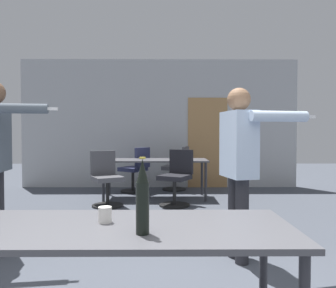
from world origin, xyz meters
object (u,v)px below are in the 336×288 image
(office_chair_near_pushed, at_px, (177,179))
(office_chair_mid_tucked, at_px, (177,170))
(person_right_polo, at_px, (240,156))
(office_chair_side_rolled, at_px, (136,171))
(drink_cup, at_px, (105,215))
(beer_bottle, at_px, (143,198))
(office_chair_far_left, at_px, (106,180))

(office_chair_near_pushed, xyz_separation_m, office_chair_mid_tucked, (0.07, 1.51, -0.00))
(person_right_polo, height_order, office_chair_side_rolled, person_right_polo)
(person_right_polo, bearing_deg, office_chair_side_rolled, -172.38)
(office_chair_near_pushed, xyz_separation_m, drink_cup, (-0.52, -3.82, 0.33))
(person_right_polo, distance_m, office_chair_side_rolled, 3.99)
(office_chair_mid_tucked, bearing_deg, beer_bottle, -167.26)
(office_chair_side_rolled, height_order, office_chair_mid_tucked, office_chair_mid_tucked)
(office_chair_side_rolled, height_order, office_chair_far_left, office_chair_side_rolled)
(person_right_polo, height_order, beer_bottle, person_right_polo)
(office_chair_near_pushed, relative_size, office_chair_far_left, 1.02)
(person_right_polo, bearing_deg, office_chair_far_left, -156.83)
(office_chair_mid_tucked, distance_m, beer_bottle, 5.56)
(person_right_polo, xyz_separation_m, drink_cup, (-1.04, -1.36, -0.23))
(office_chair_side_rolled, distance_m, office_chair_far_left, 1.34)
(office_chair_mid_tucked, bearing_deg, office_chair_far_left, 156.92)
(office_chair_near_pushed, relative_size, beer_bottle, 2.55)
(person_right_polo, xyz_separation_m, office_chair_far_left, (-1.73, 2.43, -0.57))
(office_chair_far_left, bearing_deg, drink_cup, 72.71)
(person_right_polo, bearing_deg, beer_bottle, -40.05)
(office_chair_side_rolled, bearing_deg, office_chair_far_left, -162.38)
(beer_bottle, distance_m, drink_cup, 0.33)
(person_right_polo, bearing_deg, office_chair_near_pushed, 179.81)
(beer_bottle, xyz_separation_m, drink_cup, (-0.22, 0.20, -0.13))
(drink_cup, bearing_deg, beer_bottle, -42.95)
(office_chair_side_rolled, relative_size, office_chair_far_left, 1.01)
(office_chair_far_left, bearing_deg, person_right_polo, 97.91)
(office_chair_near_pushed, bearing_deg, office_chair_side_rolled, -28.43)
(office_chair_mid_tucked, bearing_deg, drink_cup, -169.74)
(person_right_polo, relative_size, office_chair_mid_tucked, 1.75)
(office_chair_far_left, bearing_deg, office_chair_side_rolled, -134.21)
(person_right_polo, relative_size, beer_bottle, 4.47)
(office_chair_mid_tucked, height_order, office_chair_far_left, office_chair_mid_tucked)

